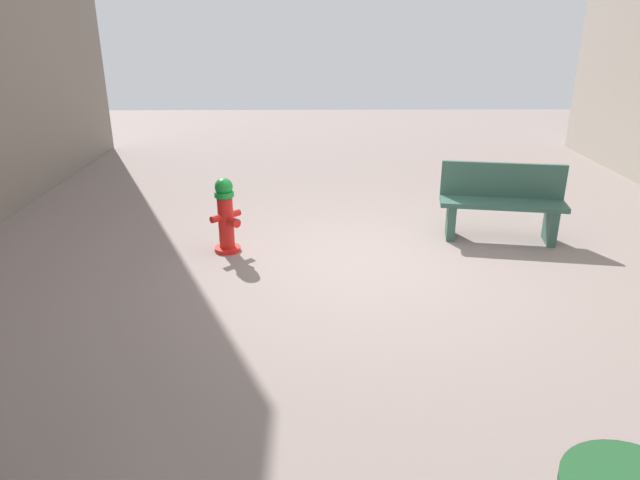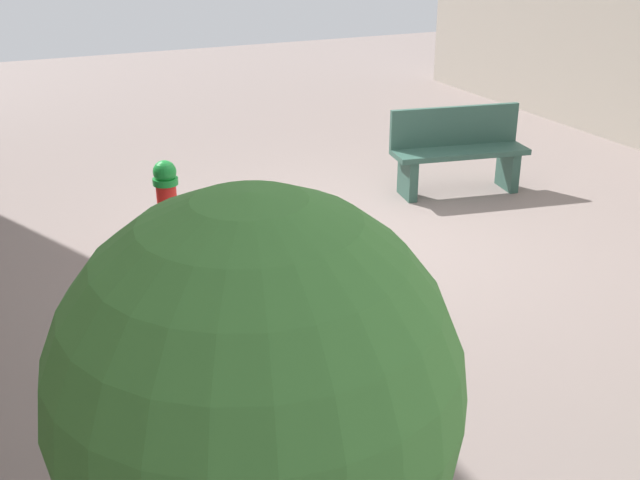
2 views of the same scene
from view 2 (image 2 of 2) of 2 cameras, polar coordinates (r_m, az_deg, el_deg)
The scene contains 4 objects.
ground_plane at distance 7.55m, azimuth 2.19°, elevation -0.03°, with size 23.40×23.40×0.00m, color gray.
fire_hydrant at distance 7.21m, azimuth -11.11°, elevation 2.31°, with size 0.37×0.37×0.91m.
bench_near at distance 8.89m, azimuth 10.10°, elevation 6.57°, with size 1.58×0.70×0.95m.
planter_tree at distance 2.51m, azimuth -4.58°, elevation -13.47°, with size 1.28×1.28×2.25m.
Camera 2 is at (3.14, 6.19, 2.96)m, focal length 43.48 mm.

